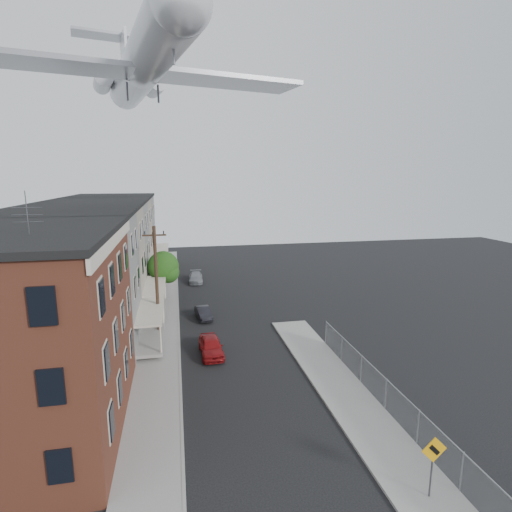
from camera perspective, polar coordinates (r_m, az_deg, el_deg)
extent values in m
plane|color=black|center=(18.72, 4.55, -31.53)|extent=(120.00, 120.00, 0.00)
cube|color=gray|center=(39.29, -13.19, -7.80)|extent=(3.00, 62.00, 0.12)
cube|color=gray|center=(24.83, 13.53, -19.68)|extent=(3.00, 26.00, 0.12)
cube|color=gray|center=(39.25, -11.05, -7.71)|extent=(0.15, 62.00, 0.14)
cube|color=gray|center=(24.31, 10.22, -20.24)|extent=(0.15, 26.00, 0.14)
cube|color=#3C1D13|center=(23.04, -31.59, -10.02)|extent=(10.00, 12.00, 10.00)
cube|color=beige|center=(20.60, -19.60, 2.22)|extent=(0.16, 12.20, 0.60)
cylinder|color=#515156|center=(19.20, -29.87, 5.12)|extent=(0.04, 0.04, 2.00)
cube|color=slate|center=(31.69, -25.81, -3.95)|extent=(10.00, 7.00, 10.00)
cube|color=black|center=(30.84, -26.64, 5.34)|extent=(10.25, 7.00, 0.30)
cube|color=gray|center=(32.13, -14.68, -11.34)|extent=(1.80, 6.40, 0.25)
cube|color=beige|center=(31.36, -14.88, -7.62)|extent=(1.90, 6.50, 0.15)
cube|color=gray|center=(38.32, -23.30, -1.25)|extent=(10.00, 7.00, 10.00)
cube|color=black|center=(37.62, -23.91, 6.43)|extent=(10.25, 7.00, 0.30)
cube|color=gray|center=(38.69, -14.14, -7.38)|extent=(1.80, 6.40, 0.25)
cube|color=beige|center=(38.05, -14.29, -4.24)|extent=(1.90, 6.50, 0.15)
cube|color=slate|center=(45.06, -21.53, 0.65)|extent=(10.00, 7.00, 10.00)
cube|color=black|center=(44.47, -22.02, 7.18)|extent=(10.25, 7.00, 0.30)
cube|color=gray|center=(45.37, -13.76, -4.58)|extent=(1.80, 6.40, 0.25)
cube|color=beige|center=(44.83, -13.89, -1.87)|extent=(1.90, 6.50, 0.15)
cube|color=gray|center=(51.87, -20.23, 2.05)|extent=(10.00, 7.00, 10.00)
cube|color=black|center=(51.36, -20.62, 7.73)|extent=(10.25, 7.00, 0.30)
cube|color=gray|center=(52.14, -13.48, -2.50)|extent=(1.80, 6.40, 0.25)
cube|color=beige|center=(51.67, -13.59, -0.13)|extent=(1.90, 6.50, 0.15)
cube|color=slate|center=(58.73, -19.23, 3.13)|extent=(10.00, 7.00, 10.00)
cube|color=black|center=(58.27, -19.56, 8.14)|extent=(10.25, 7.00, 0.30)
cube|color=gray|center=(58.97, -13.27, -0.90)|extent=(1.80, 6.40, 0.25)
cube|color=beige|center=(58.55, -13.36, 1.20)|extent=(1.90, 6.50, 0.15)
cylinder|color=gray|center=(20.16, 27.31, -25.82)|extent=(0.06, 0.06, 1.90)
cylinder|color=gray|center=(22.10, 22.14, -21.79)|extent=(0.06, 0.06, 1.90)
cylinder|color=gray|center=(24.25, 18.06, -18.33)|extent=(0.06, 0.06, 1.90)
cylinder|color=gray|center=(26.57, 14.79, -15.38)|extent=(0.06, 0.06, 1.90)
cylinder|color=gray|center=(29.02, 12.14, -12.89)|extent=(0.06, 0.06, 1.90)
cylinder|color=gray|center=(31.56, 9.94, -10.76)|extent=(0.06, 0.06, 1.90)
cube|color=gray|center=(23.83, 18.20, -16.44)|extent=(0.04, 18.00, 0.04)
cube|color=gray|center=(24.25, 18.06, -18.33)|extent=(0.02, 18.00, 1.80)
cylinder|color=#515156|center=(19.22, 23.78, -26.21)|extent=(0.07, 0.07, 2.60)
cube|color=orange|center=(18.65, 24.11, -23.94)|extent=(1.10, 0.03, 1.10)
cube|color=black|center=(18.63, 24.15, -23.97)|extent=(0.52, 0.02, 0.52)
cylinder|color=black|center=(32.27, -14.00, -3.79)|extent=(0.26, 0.26, 9.00)
cube|color=black|center=(31.51, -14.33, 2.90)|extent=(1.80, 0.12, 0.12)
cylinder|color=black|center=(31.53, -15.62, 3.20)|extent=(0.08, 0.08, 0.25)
cylinder|color=black|center=(31.46, -13.07, 3.31)|extent=(0.08, 0.08, 0.25)
cylinder|color=black|center=(42.76, -12.98, -4.61)|extent=(0.24, 0.24, 2.40)
sphere|color=#183F10|center=(42.18, -13.12, -1.47)|extent=(3.20, 3.20, 3.20)
sphere|color=#183F10|center=(42.00, -12.42, -2.28)|extent=(2.24, 2.24, 2.24)
imported|color=maroon|center=(29.75, -6.46, -12.67)|extent=(1.74, 3.97, 1.33)
imported|color=black|center=(36.92, -7.52, -8.06)|extent=(1.57, 3.36, 1.07)
imported|color=gray|center=(49.40, -8.59, -3.04)|extent=(1.83, 4.08, 1.16)
cylinder|color=silver|center=(35.65, -15.76, 24.92)|extent=(8.53, 24.65, 3.27)
sphere|color=silver|center=(24.16, -10.68, 32.04)|extent=(3.27, 3.27, 3.27)
cone|color=silver|center=(47.53, -18.11, 21.24)|extent=(3.86, 3.70, 3.27)
cube|color=#939399|center=(33.94, -15.24, 23.88)|extent=(24.88, 9.53, 0.36)
cylinder|color=#939399|center=(43.84, -21.02, 22.22)|extent=(2.49, 4.35, 1.64)
cylinder|color=#939399|center=(44.46, -14.19, 22.44)|extent=(2.49, 4.35, 1.64)
cube|color=silver|center=(47.64, -18.27, 24.74)|extent=(1.09, 3.85, 5.72)
cube|color=#939399|center=(49.32, -18.62, 27.43)|extent=(10.06, 4.71, 0.26)
cylinder|color=#515156|center=(25.48, -11.71, 26.53)|extent=(0.16, 0.16, 1.23)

